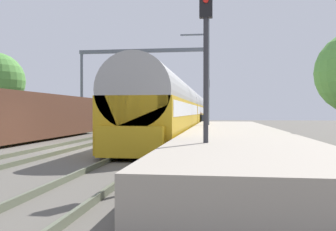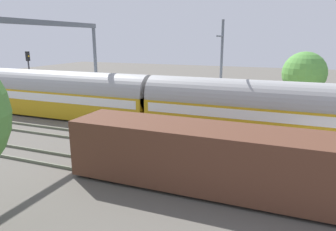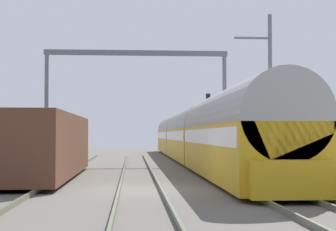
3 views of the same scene
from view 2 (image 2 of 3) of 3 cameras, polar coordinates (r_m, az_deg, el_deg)
The scene contains 11 objects.
ground at distance 18.28m, azimuth 27.26°, elevation -8.91°, with size 120.00×120.00×0.00m, color #5C5850.
track_west at distance 18.25m, azimuth 27.29°, elevation -8.68°, with size 1.52×60.00×0.16m.
track_east at distance 22.19m, azimuth 26.35°, elevation -4.68°, with size 1.52×60.00×0.16m.
platform at distance 25.66m, azimuth 21.40°, elevation -0.92°, with size 4.40×28.00×0.90m.
passenger_train at distance 28.09m, azimuth -18.57°, elevation 3.72°, with size 2.93×49.20×3.82m.
freight_car at distance 14.03m, azimuth 7.68°, elevation -7.71°, with size 2.80×13.00×2.70m.
person_crossing at distance 27.17m, azimuth -9.84°, elevation 1.89°, with size 0.46×0.43×1.73m.
railway_signal_far at distance 33.10m, azimuth -24.20°, elevation 7.29°, with size 0.36×0.30×5.45m.
catenary_gantry at distance 23.28m, azimuth -22.21°, elevation 10.58°, with size 12.80×0.28×7.86m.
catenary_pole_east_mid at distance 24.09m, azimuth 9.73°, elevation 7.89°, with size 1.90×0.20×8.00m.
tree_east_background at distance 30.74m, azimuth 23.83°, elevation 7.11°, with size 3.89×3.89×5.53m.
Camera 2 is at (-16.89, 2.21, 6.63)m, focal length 33.05 mm.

